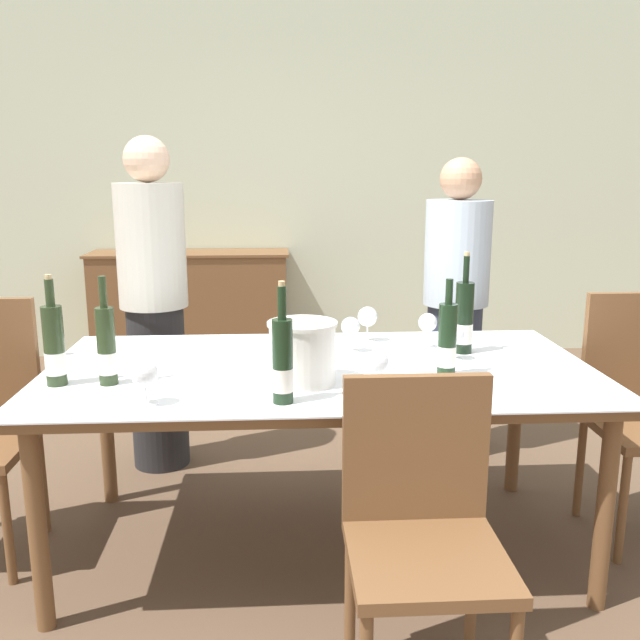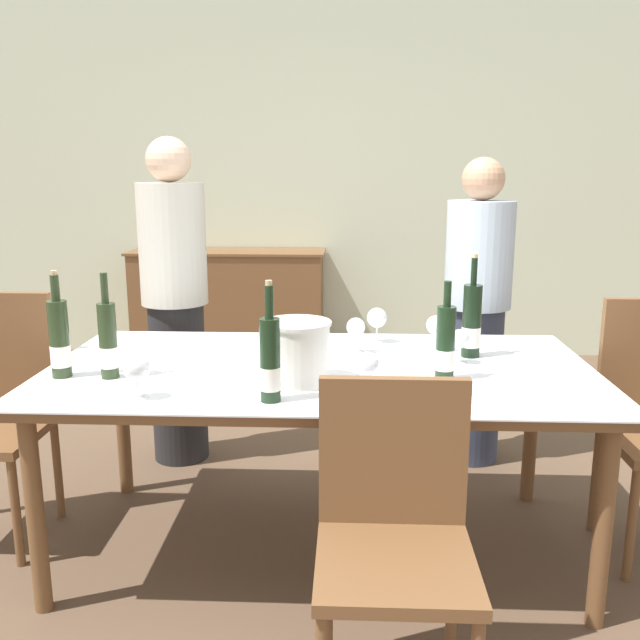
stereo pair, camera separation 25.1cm
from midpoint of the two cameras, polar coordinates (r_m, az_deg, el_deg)
ground_plane at (r=2.86m, az=2.65°, el=-18.52°), size 12.00×12.00×0.00m
back_wall at (r=5.47m, az=2.75°, el=11.68°), size 8.00×0.10×2.80m
sideboard_cabinet at (r=5.35m, az=-6.36°, el=1.20°), size 1.51×0.46×0.87m
dining_table at (r=2.58m, az=2.80°, el=-5.24°), size 2.05×1.07×0.75m
ice_bucket at (r=2.34m, az=1.09°, el=-2.62°), size 0.24×0.24×0.22m
wine_bottle_0 at (r=2.76m, az=15.22°, el=-0.26°), size 0.07×0.07×0.41m
wine_bottle_1 at (r=2.53m, az=-18.48°, el=-1.66°), size 0.07×0.07×0.38m
wine_bottle_2 at (r=2.47m, az=-14.67°, el=-1.83°), size 0.06×0.06×0.38m
wine_bottle_3 at (r=2.43m, az=13.46°, el=-2.11°), size 0.07×0.07×0.35m
wine_bottle_4 at (r=2.14m, az=-0.89°, el=-3.51°), size 0.07×0.07×0.39m
wine_glass_0 at (r=2.22m, az=-12.09°, el=-4.12°), size 0.09×0.09×0.15m
wine_glass_1 at (r=2.65m, az=14.35°, el=-1.68°), size 0.07×0.07×0.13m
wine_glass_2 at (r=2.91m, az=7.29°, el=0.10°), size 0.09×0.09×0.15m
wine_glass_3 at (r=2.81m, az=12.26°, el=-0.57°), size 0.08×0.08×0.15m
wine_glass_4 at (r=2.73m, az=5.67°, el=-0.75°), size 0.08×0.08×0.15m
wine_glass_5 at (r=2.23m, az=7.21°, el=-3.89°), size 0.08×0.08×0.14m
chair_near_front at (r=1.95m, az=10.12°, el=-16.61°), size 0.42×0.42×0.91m
person_host at (r=3.44m, az=-10.08°, el=1.38°), size 0.33×0.33×1.63m
person_guest_left at (r=3.51m, az=15.06°, el=0.46°), size 0.33×0.33×1.54m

